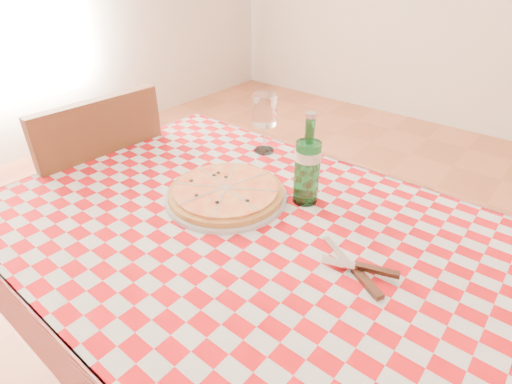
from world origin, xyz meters
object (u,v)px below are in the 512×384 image
dining_table (247,257)px  chair_far (102,198)px  water_bottle (308,159)px  wine_glass (265,124)px  pizza_plate (226,191)px

dining_table → chair_far: chair_far is taller
water_bottle → wine_glass: size_ratio=1.28×
chair_far → pizza_plate: bearing=-173.2°
dining_table → pizza_plate: pizza_plate is taller
pizza_plate → wine_glass: 0.32m
pizza_plate → wine_glass: wine_glass is taller
dining_table → water_bottle: bearing=76.4°
chair_far → pizza_plate: size_ratio=2.88×
chair_far → wine_glass: wine_glass is taller
dining_table → pizza_plate: bearing=153.8°
wine_glass → dining_table: bearing=-57.4°
chair_far → water_bottle: (0.77, 0.17, 0.34)m
dining_table → water_bottle: (0.04, 0.18, 0.22)m
dining_table → chair_far: size_ratio=1.28×
chair_far → water_bottle: 0.86m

